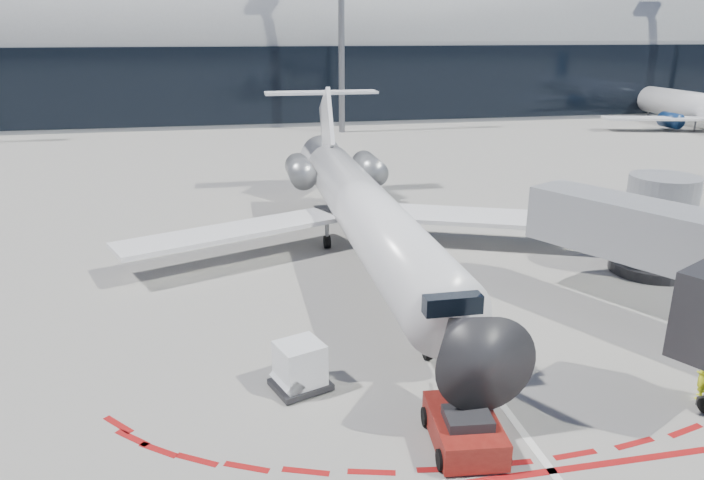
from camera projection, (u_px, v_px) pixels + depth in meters
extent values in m
plane|color=slate|center=(424.00, 300.00, 27.61)|extent=(260.00, 260.00, 0.00)
cube|color=silver|center=(411.00, 283.00, 29.47)|extent=(0.25, 40.00, 0.01)
cube|color=maroon|center=(552.00, 471.00, 16.91)|extent=(14.00, 0.25, 0.01)
cube|color=gray|center=(284.00, 78.00, 86.49)|extent=(150.00, 24.00, 10.00)
cylinder|color=gray|center=(283.00, 40.00, 84.90)|extent=(150.00, 24.00, 24.00)
cube|color=black|center=(293.00, 85.00, 75.28)|extent=(150.00, 0.20, 9.00)
cube|color=gray|center=(689.00, 243.00, 23.93)|extent=(8.22, 12.61, 2.30)
cylinder|color=gray|center=(658.00, 225.00, 30.21)|extent=(3.20, 3.20, 4.80)
cylinder|color=black|center=(651.00, 266.00, 30.89)|extent=(4.00, 4.00, 0.50)
cylinder|color=slate|center=(341.00, 19.00, 69.20)|extent=(0.70, 0.70, 25.00)
cylinder|color=silver|center=(368.00, 215.00, 31.22)|extent=(2.95, 24.03, 2.95)
cone|color=black|center=(466.00, 340.00, 18.62)|extent=(2.95, 3.06, 2.95)
cone|color=silver|center=(325.00, 161.00, 44.22)|extent=(2.95, 3.93, 2.95)
cube|color=black|center=(447.00, 298.00, 20.05)|extent=(1.86, 1.53, 0.60)
cube|color=silver|center=(230.00, 232.00, 31.82)|extent=(11.70, 6.94, 0.34)
cube|color=silver|center=(482.00, 217.00, 34.29)|extent=(11.70, 6.94, 0.34)
cube|color=silver|center=(327.00, 125.00, 42.38)|extent=(0.27, 5.13, 5.22)
cube|color=silver|center=(321.00, 93.00, 43.88)|extent=(7.86, 1.75, 0.17)
cylinder|color=slate|center=(300.00, 171.00, 39.66)|extent=(1.64, 3.71, 1.64)
cylinder|color=slate|center=(369.00, 168.00, 40.48)|extent=(1.64, 3.71, 1.64)
cylinder|color=black|center=(427.00, 351.00, 22.59)|extent=(0.24, 0.61, 0.61)
cylinder|color=black|center=(327.00, 242.00, 34.16)|extent=(0.33, 0.70, 0.70)
cylinder|color=black|center=(385.00, 238.00, 34.76)|extent=(0.33, 0.70, 0.70)
cylinder|color=slate|center=(428.00, 344.00, 22.49)|extent=(0.20, 0.20, 1.20)
cube|color=#60110D|center=(464.00, 429.00, 17.88)|extent=(2.08, 3.06, 0.82)
cube|color=black|center=(468.00, 418.00, 17.45)|extent=(1.37, 1.21, 0.32)
cylinder|color=slate|center=(447.00, 396.00, 19.82)|extent=(0.32, 2.36, 0.09)
cylinder|color=black|center=(442.00, 460.00, 16.92)|extent=(0.31, 0.60, 0.58)
cylinder|color=black|center=(504.00, 456.00, 17.08)|extent=(0.31, 0.60, 0.58)
cylinder|color=black|center=(427.00, 417.00, 18.80)|extent=(0.31, 0.60, 0.58)
cylinder|color=black|center=(483.00, 413.00, 18.96)|extent=(0.31, 0.60, 0.58)
imported|color=#EEFF1A|center=(703.00, 376.00, 20.06)|extent=(0.69, 0.68, 1.61)
cube|color=black|center=(301.00, 384.00, 20.77)|extent=(2.17, 2.01, 0.19)
cube|color=silver|center=(300.00, 363.00, 20.52)|extent=(1.78, 1.73, 1.41)
cylinder|color=black|center=(289.00, 401.00, 19.98)|extent=(0.14, 0.20, 0.18)
cylinder|color=black|center=(328.00, 388.00, 20.68)|extent=(0.14, 0.20, 0.18)
cylinder|color=black|center=(274.00, 384.00, 20.91)|extent=(0.14, 0.20, 0.18)
cylinder|color=black|center=(311.00, 373.00, 21.61)|extent=(0.14, 0.20, 0.18)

